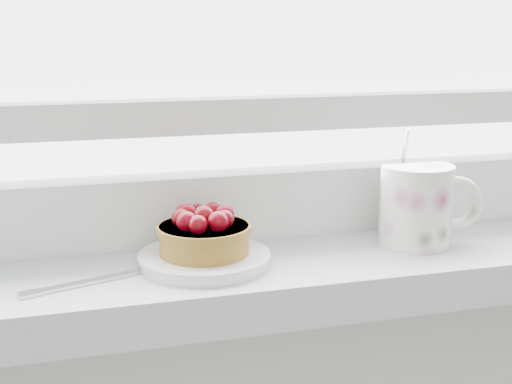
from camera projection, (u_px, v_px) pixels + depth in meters
name	position (u px, v px, depth m)	size (l,w,h in m)	color
saucer	(204.00, 259.00, 0.67)	(0.12, 0.12, 0.01)	white
raspberry_tart	(204.00, 233.00, 0.66)	(0.09, 0.09, 0.05)	brown
floral_mug	(419.00, 203.00, 0.72)	(0.11, 0.09, 0.12)	white
fork	(115.00, 276.00, 0.64)	(0.17, 0.07, 0.00)	silver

